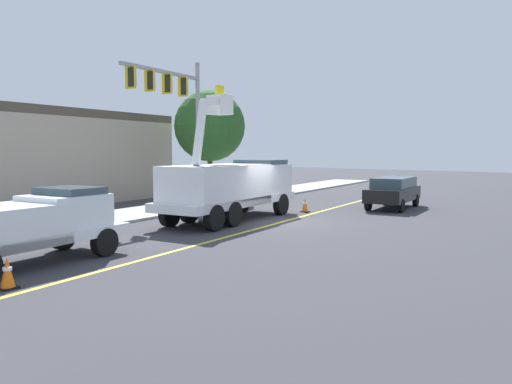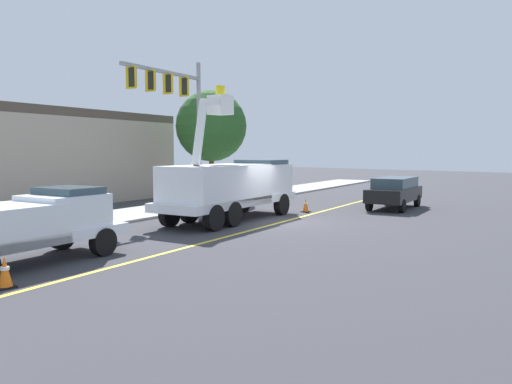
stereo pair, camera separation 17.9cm
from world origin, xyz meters
name	(u,v)px [view 1 (the left image)]	position (x,y,z in m)	size (l,w,h in m)	color
ground	(281,222)	(0.00, 0.00, 0.00)	(120.00, 120.00, 0.00)	#38383D
sidewalk_far_side	(154,211)	(-1.21, 7.23, 0.06)	(60.00, 3.60, 0.12)	#9E9E99
lane_centre_stripe	(281,222)	(0.00, 0.00, 0.00)	(50.00, 0.16, 0.01)	yellow
utility_bucket_truck	(231,185)	(-0.84, 2.19, 1.59)	(8.50, 3.82, 6.18)	white
service_pickup_truck	(27,225)	(-10.95, 0.47, 1.12)	(5.87, 3.00, 2.06)	white
passing_minivan	(393,191)	(8.15, -1.52, 0.97)	(5.05, 2.67, 1.69)	black
traffic_cone_leading	(7,273)	(-12.34, -1.50, 0.36)	(0.40, 0.40, 0.74)	black
traffic_cone_mid_front	(305,205)	(3.69, 1.24, 0.35)	(0.40, 0.40, 0.72)	black
traffic_signal_mast	(175,103)	(-0.51, 6.32, 5.56)	(5.63, 1.22, 7.83)	gray
street_tree_right	(210,126)	(5.23, 9.66, 4.70)	(4.52, 4.52, 6.97)	brown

